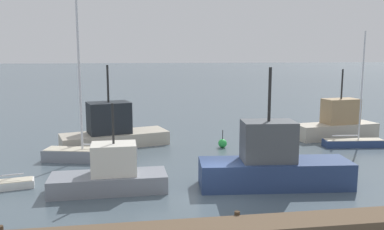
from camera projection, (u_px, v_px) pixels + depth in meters
ground_plane at (217, 196)px, 21.16m from camera, size 600.00×600.00×0.00m
sailboat_0 at (354, 141)px, 32.29m from camera, size 4.96×1.70×9.28m
sailboat_1 at (90, 153)px, 28.04m from camera, size 6.68×3.03×11.42m
fishing_boat_0 at (273, 164)px, 22.50m from camera, size 8.73×3.24×6.79m
fishing_boat_1 at (112, 130)px, 32.51m from camera, size 9.07×5.22×6.63m
fishing_boat_2 at (111, 174)px, 21.81m from camera, size 6.39×2.40×4.89m
fishing_boat_3 at (337, 124)px, 35.45m from camera, size 7.74×3.21×6.18m
channel_buoy_1 at (223, 143)px, 32.03m from camera, size 0.70×0.70×1.43m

